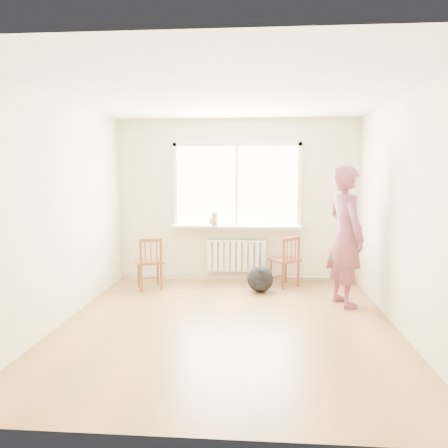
% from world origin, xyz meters
% --- Properties ---
extents(floor, '(4.50, 4.50, 0.00)m').
position_xyz_m(floor, '(0.00, 0.00, 0.00)').
color(floor, '#A36D42').
rests_on(floor, ground).
extents(ceiling, '(4.50, 4.50, 0.00)m').
position_xyz_m(ceiling, '(0.00, 0.00, 2.70)').
color(ceiling, white).
rests_on(ceiling, back_wall).
extents(back_wall, '(4.00, 0.01, 2.70)m').
position_xyz_m(back_wall, '(0.00, 2.25, 1.35)').
color(back_wall, beige).
rests_on(back_wall, ground).
extents(window, '(2.12, 0.05, 1.42)m').
position_xyz_m(window, '(0.00, 2.22, 1.66)').
color(window, white).
rests_on(window, back_wall).
extents(windowsill, '(2.15, 0.22, 0.04)m').
position_xyz_m(windowsill, '(0.00, 2.14, 0.93)').
color(windowsill, white).
rests_on(windowsill, back_wall).
extents(radiator, '(1.00, 0.12, 0.55)m').
position_xyz_m(radiator, '(0.00, 2.16, 0.44)').
color(radiator, white).
rests_on(radiator, back_wall).
extents(heating_pipe, '(1.40, 0.04, 0.04)m').
position_xyz_m(heating_pipe, '(1.25, 2.19, 0.08)').
color(heating_pipe, silver).
rests_on(heating_pipe, back_wall).
extents(baseboard, '(4.00, 0.03, 0.08)m').
position_xyz_m(baseboard, '(0.00, 2.23, 0.04)').
color(baseboard, beige).
rests_on(baseboard, ground).
extents(chair_left, '(0.53, 0.51, 0.82)m').
position_xyz_m(chair_left, '(-1.31, 1.52, 0.41)').
color(chair_left, brown).
rests_on(chair_left, floor).
extents(chair_right, '(0.55, 0.55, 0.82)m').
position_xyz_m(chair_right, '(0.82, 1.84, 0.41)').
color(chair_right, brown).
rests_on(chair_right, floor).
extents(person, '(0.66, 0.81, 1.92)m').
position_xyz_m(person, '(1.55, 0.95, 0.96)').
color(person, '#B63C67').
rests_on(person, floor).
extents(cat, '(0.24, 0.40, 0.27)m').
position_xyz_m(cat, '(-0.36, 2.05, 1.06)').
color(cat, '#CABA89').
rests_on(cat, windowsill).
extents(backpack, '(0.48, 0.43, 0.40)m').
position_xyz_m(backpack, '(0.40, 1.51, 0.20)').
color(backpack, black).
rests_on(backpack, floor).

